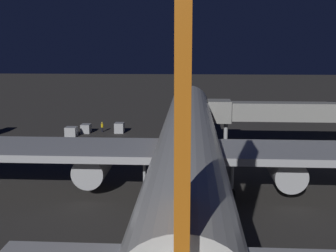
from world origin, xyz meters
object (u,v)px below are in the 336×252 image
jet_bridge (286,112)px  baggage_container_spare (119,128)px  baggage_container_near_belt (86,129)px  ground_crew_by_tug (102,126)px  airliner_at_gate (188,146)px  traffic_cone_nose_port (203,134)px  traffic_cone_nose_starboard (176,134)px  baggage_container_far_row (71,132)px

jet_bridge → baggage_container_spare: size_ratio=14.27×
baggage_container_near_belt → ground_crew_by_tug: size_ratio=1.02×
airliner_at_gate → traffic_cone_nose_port: (-2.20, -29.18, -5.13)m
baggage_container_spare → airliner_at_gate: bearing=111.2°
airliner_at_gate → traffic_cone_nose_starboard: (2.20, -29.18, -5.13)m
baggage_container_near_belt → traffic_cone_nose_starboard: 15.33m
jet_bridge → baggage_container_near_belt: jet_bridge is taller
ground_crew_by_tug → traffic_cone_nose_port: ground_crew_by_tug is taller
airliner_at_gate → baggage_container_near_belt: 35.16m
airliner_at_gate → baggage_container_near_belt: (17.49, -30.14, -4.66)m
baggage_container_near_belt → traffic_cone_nose_port: 19.72m
baggage_container_spare → traffic_cone_nose_starboard: (-9.67, 1.41, -0.57)m
ground_crew_by_tug → traffic_cone_nose_starboard: (-12.71, 1.80, -0.69)m
baggage_container_far_row → traffic_cone_nose_port: (-21.39, -1.95, -0.51)m
ground_crew_by_tug → traffic_cone_nose_port: 17.22m
baggage_container_near_belt → jet_bridge: bearing=161.5°
baggage_container_spare → baggage_container_far_row: bearing=24.7°
airliner_at_gate → ground_crew_by_tug: size_ratio=34.74×
traffic_cone_nose_port → traffic_cone_nose_starboard: same height
baggage_container_far_row → traffic_cone_nose_starboard: size_ratio=3.23×
traffic_cone_nose_port → traffic_cone_nose_starboard: (4.40, 0.00, 0.00)m
airliner_at_gate → baggage_container_spare: bearing=-68.8°
baggage_container_far_row → baggage_container_near_belt: bearing=-120.2°
jet_bridge → baggage_container_far_row: bearing=-12.8°
jet_bridge → ground_crew_by_tug: 30.66m
airliner_at_gate → baggage_container_near_belt: bearing=-59.9°
baggage_container_far_row → traffic_cone_nose_port: size_ratio=3.23×
jet_bridge → baggage_container_spare: (25.16, -10.74, -4.70)m
jet_bridge → baggage_container_far_row: (32.48, -7.38, -4.77)m
baggage_container_far_row → baggage_container_spare: (-7.32, -3.36, 0.06)m
traffic_cone_nose_starboard → baggage_container_near_belt: bearing=-3.6°
baggage_container_spare → traffic_cone_nose_port: (-14.07, 1.41, -0.57)m
jet_bridge → traffic_cone_nose_starboard: jet_bridge is taller
traffic_cone_nose_port → baggage_container_far_row: bearing=5.2°
airliner_at_gate → baggage_container_near_belt: size_ratio=33.90×
baggage_container_near_belt → baggage_container_far_row: (1.70, 2.91, 0.04)m
traffic_cone_nose_port → traffic_cone_nose_starboard: 4.40m
baggage_container_far_row → baggage_container_spare: baggage_container_spare is taller
airliner_at_gate → traffic_cone_nose_starboard: bearing=-85.7°
baggage_container_far_row → traffic_cone_nose_starboard: bearing=-173.4°
jet_bridge → traffic_cone_nose_port: bearing=-40.1°
baggage_container_spare → ground_crew_by_tug: size_ratio=1.00×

